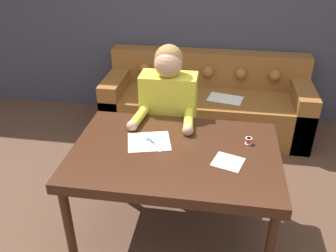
{
  "coord_description": "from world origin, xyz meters",
  "views": [
    {
      "loc": [
        0.22,
        -1.81,
        2.03
      ],
      "look_at": [
        -0.1,
        0.24,
        0.84
      ],
      "focal_mm": 38.0,
      "sensor_mm": 36.0,
      "label": 1
    }
  ],
  "objects_px": {
    "couch": "(206,103)",
    "person": "(168,118)",
    "scissors": "(151,142)",
    "dining_table": "(175,159)",
    "thread_spool": "(248,141)"
  },
  "relations": [
    {
      "from": "couch",
      "to": "thread_spool",
      "type": "bearing_deg",
      "value": -76.41
    },
    {
      "from": "person",
      "to": "thread_spool",
      "type": "bearing_deg",
      "value": -35.1
    },
    {
      "from": "person",
      "to": "scissors",
      "type": "xyz_separation_m",
      "value": [
        -0.04,
        -0.51,
        0.09
      ]
    },
    {
      "from": "scissors",
      "to": "thread_spool",
      "type": "distance_m",
      "value": 0.66
    },
    {
      "from": "scissors",
      "to": "dining_table",
      "type": "bearing_deg",
      "value": -24.29
    },
    {
      "from": "couch",
      "to": "thread_spool",
      "type": "height_order",
      "value": "couch"
    },
    {
      "from": "thread_spool",
      "to": "person",
      "type": "bearing_deg",
      "value": 144.9
    },
    {
      "from": "person",
      "to": "couch",
      "type": "bearing_deg",
      "value": 76.02
    },
    {
      "from": "couch",
      "to": "thread_spool",
      "type": "distance_m",
      "value": 1.57
    },
    {
      "from": "dining_table",
      "to": "person",
      "type": "relative_size",
      "value": 1.08
    },
    {
      "from": "couch",
      "to": "person",
      "type": "xyz_separation_m",
      "value": [
        -0.26,
        -1.03,
        0.35
      ]
    },
    {
      "from": "couch",
      "to": "person",
      "type": "bearing_deg",
      "value": -103.98
    },
    {
      "from": "dining_table",
      "to": "couch",
      "type": "height_order",
      "value": "couch"
    },
    {
      "from": "dining_table",
      "to": "couch",
      "type": "distance_m",
      "value": 1.66
    },
    {
      "from": "dining_table",
      "to": "thread_spool",
      "type": "relative_size",
      "value": 30.17
    }
  ]
}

